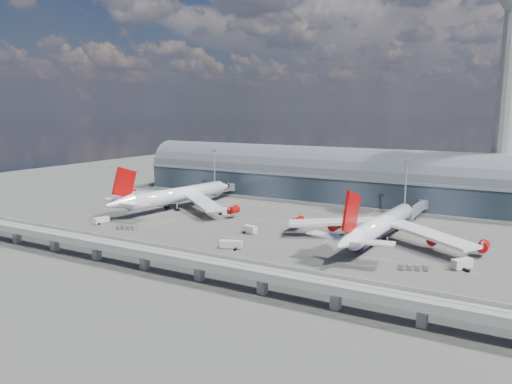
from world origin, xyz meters
The scene contains 20 objects.
ground centered at (0.00, 0.00, 0.00)m, with size 500.00×500.00×0.00m, color #474744.
taxi_lines centered at (0.00, 22.11, 0.01)m, with size 200.00×80.12×0.01m.
terminal centered at (0.00, 77.99, 11.34)m, with size 200.00×30.00×28.00m.
control_tower centered at (85.00, 83.00, 51.64)m, with size 19.00×19.00×103.00m.
guideway centered at (0.00, -55.00, 5.29)m, with size 220.00×8.50×7.20m.
floodlight_mast_left centered at (-50.00, 55.00, 13.63)m, with size 3.00×0.70×25.70m.
floodlight_mast_right centered at (50.00, 55.00, 13.63)m, with size 3.00×0.70×25.70m.
airliner_left centered at (-49.07, 20.02, 6.70)m, with size 73.10×76.91×23.46m.
airliner_right centered at (52.47, 8.42, 6.10)m, with size 70.94×74.14×23.52m.
jet_bridge_left centered at (-45.20, 53.12, 5.18)m, with size 4.40×28.00×7.25m.
jet_bridge_right centered at (56.08, 51.18, 5.18)m, with size 4.40×32.00×7.25m.
service_truck_0 centered at (-57.07, -18.30, 1.44)m, with size 2.92×6.90×2.78m.
service_truck_1 centered at (5.50, -2.33, 1.56)m, with size 5.74×3.58×3.09m.
service_truck_2 centered at (10.31, -23.39, 1.46)m, with size 8.03×4.88×2.81m.
service_truck_3 centered at (81.99, -8.11, 1.60)m, with size 5.88×6.67×3.13m.
service_truck_4 centered at (49.51, 21.76, 1.36)m, with size 3.38×5.06×2.69m.
service_truck_5 centered at (-22.49, 22.53, 1.36)m, with size 4.84×5.76×2.67m.
cargo_train_0 centered at (-39.98, -21.27, 0.77)m, with size 8.95×3.29×1.48m.
cargo_train_1 centered at (15.63, -38.13, 0.89)m, with size 7.68×4.45×1.71m.
cargo_train_2 centered at (69.99, -16.41, 0.80)m, with size 9.14×4.64×1.54m.
Camera 1 is at (99.37, -162.45, 47.27)m, focal length 35.00 mm.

